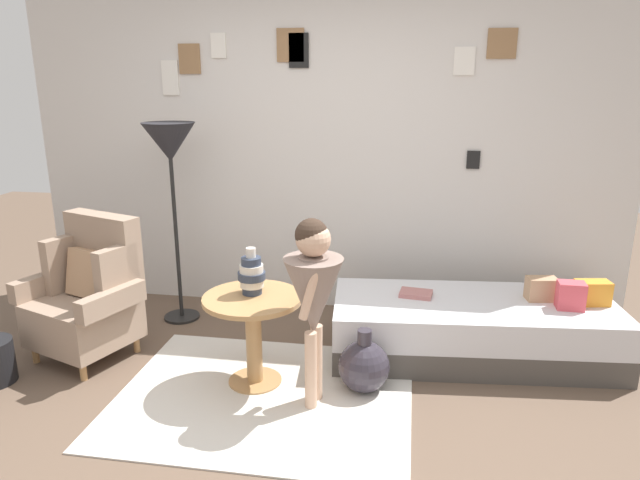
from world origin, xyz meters
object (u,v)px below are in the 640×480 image
object	(u,v)px
armchair	(89,294)
person_child	(313,289)
vase_striped	(252,275)
daybed	(472,328)
side_table	(253,321)
floor_lamp	(170,151)
book_on_daybed	(416,294)
demijohn_near	(364,366)

from	to	relation	value
armchair	person_child	world-z (taller)	person_child
vase_striped	person_child	distance (m)	0.48
daybed	person_child	world-z (taller)	person_child
armchair	daybed	xyz separation A→B (m)	(2.60, 0.40, -0.24)
daybed	side_table	xyz separation A→B (m)	(-1.39, -0.61, 0.22)
floor_lamp	book_on_daybed	distance (m)	2.08
daybed	person_child	bearing A→B (deg)	-141.14
person_child	book_on_daybed	size ratio (longest dim) A/B	5.14
daybed	demijohn_near	bearing A→B (deg)	-139.99
side_table	vase_striped	bearing A→B (deg)	106.28
side_table	demijohn_near	world-z (taller)	side_table
person_child	book_on_daybed	world-z (taller)	person_child
side_table	vase_striped	size ratio (longest dim) A/B	2.08
daybed	book_on_daybed	distance (m)	0.45
floor_lamp	demijohn_near	world-z (taller)	floor_lamp
side_table	floor_lamp	bearing A→B (deg)	134.14
side_table	book_on_daybed	world-z (taller)	side_table
person_child	demijohn_near	world-z (taller)	person_child
vase_striped	demijohn_near	world-z (taller)	vase_striped
floor_lamp	demijohn_near	xyz separation A→B (m)	(1.54, -0.86, -1.18)
daybed	vase_striped	world-z (taller)	vase_striped
side_table	demijohn_near	xyz separation A→B (m)	(0.69, 0.02, -0.26)
person_child	book_on_daybed	xyz separation A→B (m)	(0.58, 0.83, -0.31)
armchair	person_child	bearing A→B (deg)	-13.44
floor_lamp	person_child	size ratio (longest dim) A/B	1.37
armchair	floor_lamp	size ratio (longest dim) A/B	0.63
daybed	book_on_daybed	size ratio (longest dim) A/B	8.92
daybed	side_table	bearing A→B (deg)	-156.25
side_table	daybed	bearing A→B (deg)	23.75
daybed	armchair	bearing A→B (deg)	-171.29
side_table	floor_lamp	size ratio (longest dim) A/B	0.39
side_table	demijohn_near	distance (m)	0.73
person_child	demijohn_near	distance (m)	0.66
person_child	demijohn_near	size ratio (longest dim) A/B	2.81
armchair	daybed	bearing A→B (deg)	8.71
armchair	side_table	size ratio (longest dim) A/B	1.59
daybed	floor_lamp	bearing A→B (deg)	173.04
vase_striped	book_on_daybed	world-z (taller)	vase_striped
vase_striped	demijohn_near	bearing A→B (deg)	-2.02
side_table	book_on_daybed	distance (m)	1.18
floor_lamp	book_on_daybed	bearing A→B (deg)	-7.25
daybed	person_child	xyz separation A→B (m)	(-0.98, -0.79, 0.52)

